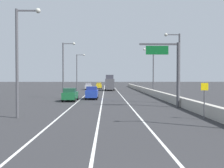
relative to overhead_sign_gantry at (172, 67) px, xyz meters
name	(u,v)px	position (x,y,z in m)	size (l,w,h in m)	color
ground_plane	(112,91)	(-6.19, 39.33, -4.73)	(320.00, 320.00, 0.00)	#2D2D30
lane_stripe_left	(88,93)	(-11.69, 30.33, -4.73)	(0.16, 130.00, 0.00)	silver
lane_stripe_center	(104,93)	(-8.19, 30.33, -4.73)	(0.16, 130.00, 0.00)	silver
lane_stripe_right	(119,93)	(-4.69, 30.33, -4.73)	(0.16, 130.00, 0.00)	silver
jersey_barrier_right	(158,94)	(1.34, 15.33, -4.18)	(0.60, 120.00, 1.10)	#B2ADA3
overhead_sign_gantry	(172,67)	(0.00, 0.00, 0.00)	(4.68, 0.36, 7.50)	#47474C
speed_advisory_sign	(204,98)	(0.44, -9.23, -2.96)	(0.60, 0.11, 3.00)	#4C4C51
lamp_post_right_second	(177,63)	(1.78, 4.35, 0.66)	(2.14, 0.44, 9.31)	#4C4C51
lamp_post_right_third	(152,68)	(1.56, 22.76, 0.66)	(2.14, 0.44, 9.31)	#4C4C51
lamp_post_left_near	(20,55)	(-14.88, -8.06, 0.66)	(2.14, 0.44, 9.31)	#4C4C51
lamp_post_left_mid	(65,66)	(-14.47, 14.03, 0.66)	(2.14, 0.44, 9.31)	#4C4C51
lamp_post_left_far	(78,70)	(-14.59, 36.13, 0.66)	(2.14, 0.44, 9.31)	#4C4C51
car_green_0	(70,95)	(-12.87, 8.52, -3.77)	(1.97, 4.44, 1.93)	#196033
car_silver_1	(88,86)	(-12.70, 46.95, -3.77)	(1.80, 4.60, 1.92)	#B7B7BC
car_blue_2	(92,93)	(-9.88, 12.31, -3.71)	(1.94, 4.72, 2.05)	#1E389E
car_yellow_3	(99,86)	(-9.87, 53.94, -3.77)	(1.87, 4.72, 1.92)	gold
box_truck	(110,83)	(-6.65, 42.41, -2.79)	(2.50, 8.47, 4.24)	#4C4C51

